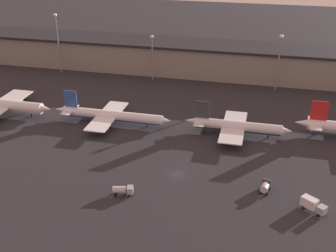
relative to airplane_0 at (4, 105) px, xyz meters
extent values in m
plane|color=#26262B|center=(75.90, -27.27, -3.77)|extent=(600.00, 600.00, 0.00)
cube|color=gray|center=(75.90, 66.56, 3.33)|extent=(254.34, 21.03, 14.19)
cube|color=black|center=(75.90, 66.56, 11.02)|extent=(254.34, 23.03, 1.20)
cylinder|color=silver|center=(0.47, 0.00, 0.25)|extent=(32.02, 4.30, 4.23)
cylinder|color=silver|center=(0.47, 0.00, -0.49)|extent=(30.42, 3.66, 3.59)
cone|color=silver|center=(17.74, 0.04, 0.25)|extent=(5.08, 4.03, 4.02)
cube|color=silver|center=(-1.13, 0.00, -0.28)|extent=(9.38, 33.50, 0.36)
cylinder|color=gray|center=(-0.19, 9.37, -1.69)|extent=(4.66, 2.34, 2.33)
cylinder|color=black|center=(11.67, 0.03, -2.82)|extent=(0.50, 0.50, 1.90)
cylinder|color=black|center=(-1.14, 1.69, -2.82)|extent=(0.50, 0.50, 1.90)
cylinder|color=black|center=(-1.13, -1.69, -2.82)|extent=(0.50, 0.50, 1.90)
cylinder|color=white|center=(44.64, 1.80, -0.40)|extent=(39.01, 3.64, 3.55)
cylinder|color=#2D519E|center=(44.64, 1.80, -1.02)|extent=(37.06, 3.10, 3.02)
cone|color=white|center=(65.21, 1.84, -0.40)|extent=(4.27, 3.38, 3.37)
cone|color=white|center=(23.90, 1.75, -0.13)|extent=(5.33, 3.03, 3.02)
cube|color=#2D519E|center=(28.26, 1.76, 4.74)|extent=(4.97, 0.41, 6.72)
cube|color=white|center=(27.48, 1.76, 0.14)|extent=(3.57, 9.81, 0.24)
cube|color=white|center=(42.69, 1.79, -0.84)|extent=(7.87, 27.25, 0.36)
cylinder|color=gray|center=(43.84, 9.42, -2.07)|extent=(3.91, 1.96, 1.95)
cylinder|color=gray|center=(43.88, -5.83, -2.07)|extent=(3.91, 1.96, 1.95)
cylinder|color=black|center=(58.29, 1.83, -2.97)|extent=(0.50, 0.50, 1.60)
cylinder|color=black|center=(42.69, 3.22, -2.97)|extent=(0.50, 0.50, 1.60)
cylinder|color=black|center=(42.69, 0.37, -2.97)|extent=(0.50, 0.50, 1.60)
cylinder|color=silver|center=(91.61, 3.21, -0.29)|extent=(30.91, 3.73, 3.66)
cylinder|color=#333842|center=(91.61, 3.21, -0.93)|extent=(29.36, 3.18, 3.11)
cone|color=silver|center=(108.16, 3.24, -0.29)|extent=(4.41, 3.49, 3.48)
cone|color=silver|center=(74.88, 3.17, -0.01)|extent=(5.50, 3.13, 3.11)
cube|color=#333842|center=(78.63, 3.18, 4.83)|extent=(5.13, 0.41, 6.57)
cube|color=silver|center=(78.01, 3.18, 0.26)|extent=(3.69, 9.61, 0.24)
cube|color=silver|center=(90.06, 3.20, -0.75)|extent=(8.12, 26.68, 0.36)
cylinder|color=gray|center=(90.97, 10.67, -2.00)|extent=(4.04, 2.02, 2.02)
cylinder|color=gray|center=(91.01, -4.26, -2.00)|extent=(4.04, 2.02, 2.02)
cylinder|color=black|center=(102.42, 3.23, -2.94)|extent=(0.50, 0.50, 1.65)
cylinder|color=black|center=(90.06, 4.67, -2.94)|extent=(0.50, 0.50, 1.65)
cylinder|color=black|center=(90.07, 1.74, -2.94)|extent=(0.50, 0.50, 1.65)
cone|color=silver|center=(114.22, 9.67, 0.45)|extent=(6.19, 3.52, 3.50)
cube|color=red|center=(119.00, 9.68, 5.77)|extent=(5.77, 0.41, 7.13)
cube|color=silver|center=(118.17, 9.68, 0.76)|extent=(4.15, 11.63, 0.24)
cube|color=#9EA3A8|center=(116.94, -37.92, -2.03)|extent=(3.01, 3.09, 2.03)
cube|color=silver|center=(113.92, -35.84, -1.69)|extent=(4.79, 4.32, 2.71)
cylinder|color=black|center=(117.27, -37.07, -3.32)|extent=(1.07, 0.99, 0.90)
cylinder|color=black|center=(116.27, -38.53, -3.32)|extent=(1.07, 0.99, 0.90)
cylinder|color=black|center=(113.70, -34.61, -3.32)|extent=(1.07, 0.99, 0.90)
cylinder|color=black|center=(112.70, -36.06, -3.32)|extent=(1.07, 0.99, 0.90)
cube|color=#9EA3A8|center=(65.52, -40.75, -2.11)|extent=(2.14, 2.64, 1.89)
cylinder|color=#B7B7BC|center=(62.54, -41.48, -2.05)|extent=(4.00, 2.80, 2.00)
cylinder|color=black|center=(65.08, -39.96, -3.32)|extent=(1.01, 0.78, 0.90)
cylinder|color=black|center=(65.49, -41.65, -3.32)|extent=(1.01, 0.78, 0.90)
cylinder|color=black|center=(61.43, -40.85, -3.32)|extent=(1.01, 0.78, 0.90)
cylinder|color=black|center=(61.85, -42.54, -3.32)|extent=(1.01, 0.78, 0.90)
cube|color=#282D38|center=(102.66, -28.75, -1.88)|extent=(2.60, 1.73, 2.35)
cylinder|color=#B7B7BC|center=(102.18, -31.07, -1.97)|extent=(2.68, 3.20, 2.15)
cylinder|color=black|center=(101.75, -28.74, -3.32)|extent=(0.77, 1.00, 0.90)
cylinder|color=black|center=(103.50, -29.11, -3.32)|extent=(0.77, 1.00, 0.90)
cylinder|color=black|center=(101.15, -31.59, -3.32)|extent=(0.77, 1.00, 0.90)
cylinder|color=black|center=(102.91, -31.96, -3.32)|extent=(0.77, 1.00, 0.90)
cylinder|color=slate|center=(-1.29, 52.34, 10.21)|extent=(0.70, 0.70, 27.95)
sphere|color=beige|center=(-1.29, 52.34, 24.78)|extent=(1.80, 1.80, 1.80)
cylinder|color=slate|center=(46.65, 52.34, 6.36)|extent=(0.70, 0.70, 20.27)
sphere|color=beige|center=(46.65, 52.34, 17.10)|extent=(1.80, 1.80, 1.80)
cylinder|color=slate|center=(104.48, 52.34, 8.14)|extent=(0.70, 0.70, 23.81)
sphere|color=beige|center=(104.48, 52.34, 20.64)|extent=(1.80, 1.80, 1.80)
camera|label=1|loc=(98.42, -133.39, 65.84)|focal=45.00mm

